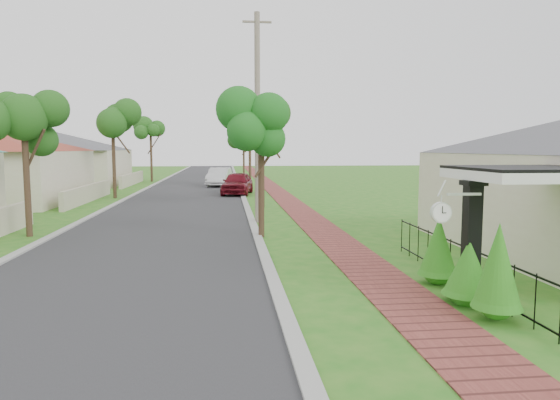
{
  "coord_description": "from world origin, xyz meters",
  "views": [
    {
      "loc": [
        -0.43,
        -10.59,
        3.16
      ],
      "look_at": [
        1.29,
        5.3,
        1.5
      ],
      "focal_mm": 32.0,
      "sensor_mm": 36.0,
      "label": 1
    }
  ],
  "objects_px": {
    "parked_car_red": "(237,183)",
    "station_clock": "(443,211)",
    "parked_car_white": "(219,177)",
    "near_tree": "(261,131)",
    "porch_post": "(471,248)",
    "utility_pole": "(257,118)"
  },
  "relations": [
    {
      "from": "parked_car_white",
      "to": "utility_pole",
      "type": "bearing_deg",
      "value": -76.68
    },
    {
      "from": "near_tree",
      "to": "utility_pole",
      "type": "xyz_separation_m",
      "value": [
        0.1,
        3.54,
        0.67
      ]
    },
    {
      "from": "parked_car_red",
      "to": "utility_pole",
      "type": "bearing_deg",
      "value": -77.83
    },
    {
      "from": "station_clock",
      "to": "near_tree",
      "type": "bearing_deg",
      "value": 109.28
    },
    {
      "from": "utility_pole",
      "to": "porch_post",
      "type": "bearing_deg",
      "value": -72.45
    },
    {
      "from": "parked_car_white",
      "to": "station_clock",
      "type": "xyz_separation_m",
      "value": [
        4.74,
        -32.94,
        1.19
      ]
    },
    {
      "from": "near_tree",
      "to": "station_clock",
      "type": "xyz_separation_m",
      "value": [
        2.94,
        -8.4,
        -1.81
      ]
    },
    {
      "from": "utility_pole",
      "to": "station_clock",
      "type": "xyz_separation_m",
      "value": [
        2.84,
        -11.94,
        -2.48
      ]
    },
    {
      "from": "porch_post",
      "to": "near_tree",
      "type": "xyz_separation_m",
      "value": [
        -3.75,
        8.0,
        2.64
      ]
    },
    {
      "from": "near_tree",
      "to": "utility_pole",
      "type": "relative_size",
      "value": 0.54
    },
    {
      "from": "porch_post",
      "to": "parked_car_red",
      "type": "relative_size",
      "value": 0.56
    },
    {
      "from": "parked_car_red",
      "to": "station_clock",
      "type": "distance_m",
      "value": 25.36
    },
    {
      "from": "utility_pole",
      "to": "parked_car_white",
      "type": "bearing_deg",
      "value": 95.17
    },
    {
      "from": "parked_car_white",
      "to": "porch_post",
      "type": "bearing_deg",
      "value": -72.17
    },
    {
      "from": "station_clock",
      "to": "parked_car_red",
      "type": "bearing_deg",
      "value": 97.74
    },
    {
      "from": "near_tree",
      "to": "parked_car_white",
      "type": "bearing_deg",
      "value": 94.2
    },
    {
      "from": "parked_car_red",
      "to": "near_tree",
      "type": "height_order",
      "value": "near_tree"
    },
    {
      "from": "utility_pole",
      "to": "station_clock",
      "type": "relative_size",
      "value": 8.69
    },
    {
      "from": "parked_car_red",
      "to": "parked_car_white",
      "type": "distance_m",
      "value": 7.94
    },
    {
      "from": "parked_car_white",
      "to": "utility_pole",
      "type": "relative_size",
      "value": 0.53
    },
    {
      "from": "near_tree",
      "to": "porch_post",
      "type": "bearing_deg",
      "value": -64.89
    },
    {
      "from": "parked_car_white",
      "to": "station_clock",
      "type": "distance_m",
      "value": 33.3
    }
  ]
}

